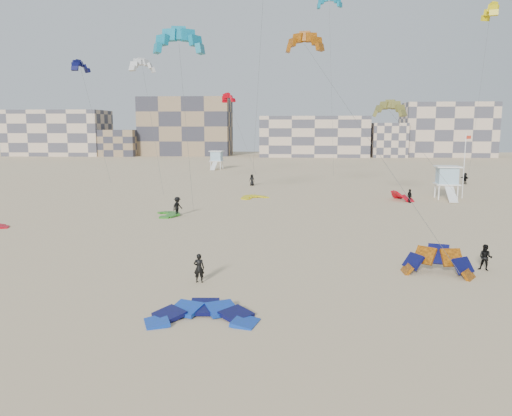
# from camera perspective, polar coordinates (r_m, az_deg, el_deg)

# --- Properties ---
(ground) EXTENTS (320.00, 320.00, 0.00)m
(ground) POSITION_cam_1_polar(r_m,az_deg,el_deg) (25.60, -4.31, -10.20)
(ground) COLOR tan
(ground) RESTS_ON ground
(kite_ground_blue) EXTENTS (4.77, 5.00, 1.56)m
(kite_ground_blue) POSITION_cam_1_polar(r_m,az_deg,el_deg) (22.95, -6.16, -12.54)
(kite_ground_blue) COLOR #0E2EBF
(kite_ground_blue) RESTS_ON ground
(kite_ground_orange) EXTENTS (5.02, 4.97, 4.06)m
(kite_ground_orange) POSITION_cam_1_polar(r_m,az_deg,el_deg) (31.27, 19.99, -7.14)
(kite_ground_orange) COLOR #D06B0B
(kite_ground_orange) RESTS_ON ground
(kite_ground_green) EXTENTS (4.17, 4.04, 0.60)m
(kite_ground_green) POSITION_cam_1_polar(r_m,az_deg,el_deg) (49.64, -10.09, -0.85)
(kite_ground_green) COLOR #36861D
(kite_ground_green) RESTS_ON ground
(kite_ground_red_far) EXTENTS (4.31, 4.20, 3.31)m
(kite_ground_red_far) POSITION_cam_1_polar(r_m,az_deg,el_deg) (61.69, 16.32, 0.85)
(kite_ground_red_far) COLOR red
(kite_ground_red_far) RESTS_ON ground
(kite_ground_yellow) EXTENTS (4.70, 4.74, 0.86)m
(kite_ground_yellow) POSITION_cam_1_polar(r_m,az_deg,el_deg) (61.03, -0.23, 1.14)
(kite_ground_yellow) COLOR yellow
(kite_ground_yellow) RESTS_ON ground
(kitesurfer_main) EXTENTS (0.60, 0.39, 1.63)m
(kitesurfer_main) POSITION_cam_1_polar(r_m,az_deg,el_deg) (27.91, -6.53, -6.83)
(kitesurfer_main) COLOR black
(kitesurfer_main) RESTS_ON ground
(kitesurfer_b) EXTENTS (0.97, 0.91, 1.59)m
(kitesurfer_b) POSITION_cam_1_polar(r_m,az_deg,el_deg) (32.97, 24.75, -5.17)
(kitesurfer_b) COLOR black
(kitesurfer_b) RESTS_ON ground
(kitesurfer_c) EXTENTS (1.19, 1.40, 1.88)m
(kitesurfer_c) POSITION_cam_1_polar(r_m,az_deg,el_deg) (49.02, -8.97, 0.17)
(kitesurfer_c) COLOR black
(kitesurfer_c) RESTS_ON ground
(kitesurfer_d) EXTENTS (0.64, 1.01, 1.59)m
(kitesurfer_d) POSITION_cam_1_polar(r_m,az_deg,el_deg) (59.76, 17.16, 1.33)
(kitesurfer_d) COLOR black
(kitesurfer_d) RESTS_ON ground
(kitesurfer_e) EXTENTS (0.95, 0.75, 1.70)m
(kitesurfer_e) POSITION_cam_1_polar(r_m,az_deg,el_deg) (74.30, -0.47, 3.22)
(kitesurfer_e) COLOR black
(kitesurfer_e) RESTS_ON ground
(kitesurfer_f) EXTENTS (1.02, 1.68, 1.73)m
(kitesurfer_f) POSITION_cam_1_polar(r_m,az_deg,el_deg) (82.91, 22.78, 3.14)
(kitesurfer_f) COLOR black
(kitesurfer_f) RESTS_ON ground
(kite_fly_teal_a) EXTENTS (5.12, 5.07, 16.56)m
(kite_fly_teal_a) POSITION_cam_1_polar(r_m,az_deg,el_deg) (48.00, -8.81, 18.10)
(kite_fly_teal_a) COLOR #0B7C9B
(kite_fly_teal_a) RESTS_ON ground
(kite_fly_orange) EXTENTS (9.96, 30.88, 17.56)m
(kite_fly_orange) POSITION_cam_1_polar(r_m,az_deg,el_deg) (54.93, 5.54, 18.16)
(kite_fly_orange) COLOR #D06B0B
(kite_fly_orange) RESTS_ON ground
(kite_fly_grey) EXTENTS (6.69, 10.44, 16.40)m
(kite_fly_grey) POSITION_cam_1_polar(r_m,az_deg,el_deg) (66.27, -12.85, 15.49)
(kite_fly_grey) COLOR silver
(kite_fly_grey) RESTS_ON ground
(kite_fly_olive) EXTENTS (10.08, 4.62, 10.80)m
(kite_fly_olive) POSITION_cam_1_polar(r_m,az_deg,el_deg) (56.38, 14.97, 10.74)
(kite_fly_olive) COLOR brown
(kite_fly_olive) RESTS_ON ground
(kite_fly_yellow) EXTENTS (3.98, 4.14, 24.24)m
(kite_fly_yellow) POSITION_cam_1_polar(r_m,az_deg,el_deg) (78.79, 25.21, 19.57)
(kite_fly_yellow) COLOR yellow
(kite_fly_yellow) RESTS_ON ground
(kite_fly_navy) EXTENTS (5.77, 3.75, 16.96)m
(kite_fly_navy) POSITION_cam_1_polar(r_m,az_deg,el_deg) (74.58, -19.43, 14.94)
(kite_fly_navy) COLOR #090948
(kite_fly_navy) RESTS_ON ground
(kite_fly_teal_b) EXTENTS (4.41, 5.47, 27.83)m
(kite_fly_teal_b) POSITION_cam_1_polar(r_m,az_deg,el_deg) (84.41, 8.36, 22.21)
(kite_fly_teal_b) COLOR #0B7C9B
(kite_fly_teal_b) RESTS_ON ground
(kite_fly_red) EXTENTS (7.23, 6.95, 13.62)m
(kite_fly_red) POSITION_cam_1_polar(r_m,az_deg,el_deg) (86.17, -3.18, 12.37)
(kite_fly_red) COLOR red
(kite_fly_red) RESTS_ON ground
(lifeguard_tower_near) EXTENTS (3.00, 5.54, 3.99)m
(lifeguard_tower_near) POSITION_cam_1_polar(r_m,az_deg,el_deg) (64.39, 20.97, 2.73)
(lifeguard_tower_near) COLOR white
(lifeguard_tower_near) RESTS_ON ground
(lifeguard_tower_far) EXTENTS (2.96, 5.38, 3.84)m
(lifeguard_tower_far) POSITION_cam_1_polar(r_m,az_deg,el_deg) (104.71, -4.52, 5.48)
(lifeguard_tower_far) COLOR white
(lifeguard_tower_far) RESTS_ON ground
(flagpole) EXTENTS (0.64, 0.10, 7.88)m
(flagpole) POSITION_cam_1_polar(r_m,az_deg,el_deg) (65.47, 22.71, 4.62)
(flagpole) COLOR white
(flagpole) RESTS_ON ground
(condo_west_a) EXTENTS (30.00, 15.00, 14.00)m
(condo_west_a) POSITION_cam_1_polar(r_m,az_deg,el_deg) (170.60, -21.64, 7.97)
(condo_west_a) COLOR #C8AE92
(condo_west_a) RESTS_ON ground
(condo_west_b) EXTENTS (28.00, 14.00, 18.00)m
(condo_west_b) POSITION_cam_1_polar(r_m,az_deg,el_deg) (161.43, -7.98, 9.20)
(condo_west_b) COLOR #876F52
(condo_west_b) RESTS_ON ground
(condo_mid) EXTENTS (32.00, 16.00, 12.00)m
(condo_mid) POSITION_cam_1_polar(r_m,az_deg,el_deg) (154.04, 6.59, 8.12)
(condo_mid) COLOR #C8AE92
(condo_mid) RESTS_ON ground
(condo_east) EXTENTS (26.00, 14.00, 16.00)m
(condo_east) POSITION_cam_1_polar(r_m,az_deg,el_deg) (162.64, 20.95, 8.34)
(condo_east) COLOR #C8AE92
(condo_east) RESTS_ON ground
(condo_fill_left) EXTENTS (12.00, 10.00, 8.00)m
(condo_fill_left) POSITION_cam_1_polar(r_m,az_deg,el_deg) (161.14, -15.42, 7.19)
(condo_fill_left) COLOR #876F52
(condo_fill_left) RESTS_ON ground
(condo_fill_right) EXTENTS (10.00, 10.00, 10.00)m
(condo_fill_right) POSITION_cam_1_polar(r_m,az_deg,el_deg) (154.55, 14.86, 7.51)
(condo_fill_right) COLOR #C8AE92
(condo_fill_right) RESTS_ON ground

